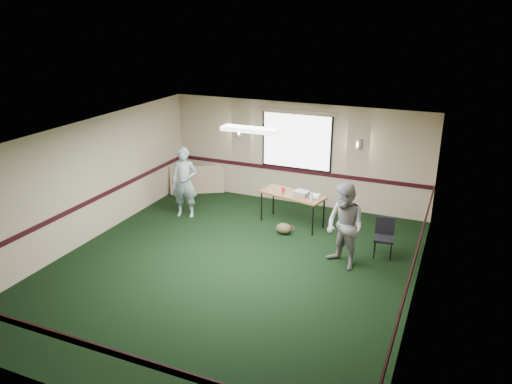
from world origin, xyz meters
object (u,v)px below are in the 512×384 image
at_px(conference_chair, 384,234).
at_px(person_right, 345,226).
at_px(folding_table, 292,196).
at_px(projector, 302,193).
at_px(person_left, 185,182).

distance_m(conference_chair, person_right, 1.14).
distance_m(folding_table, projector, 0.26).
relative_size(conference_chair, person_right, 0.47).
relative_size(projector, conference_chair, 0.40).
relative_size(folding_table, person_left, 0.95).
xyz_separation_m(folding_table, projector, (0.23, -0.02, 0.11)).
xyz_separation_m(conference_chair, person_right, (-0.66, -0.84, 0.40)).
height_order(folding_table, person_right, person_right).
bearing_deg(person_right, person_left, -161.94).
bearing_deg(person_left, conference_chair, -16.73).
height_order(folding_table, person_left, person_left).
xyz_separation_m(person_left, person_right, (4.28, -1.04, -0.01)).
bearing_deg(conference_chair, person_left, 170.78).
distance_m(folding_table, conference_chair, 2.44).
xyz_separation_m(folding_table, conference_chair, (2.31, -0.74, -0.25)).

